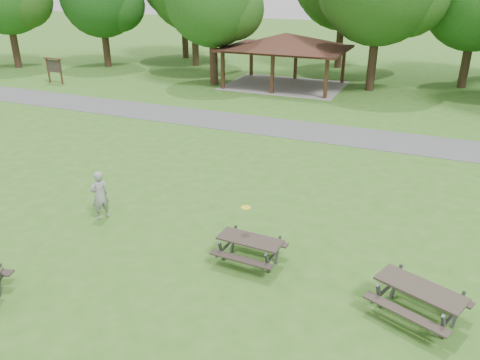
% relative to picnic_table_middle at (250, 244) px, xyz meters
% --- Properties ---
extents(ground, '(160.00, 160.00, 0.00)m').
position_rel_picnic_table_middle_xyz_m(ground, '(-2.36, -1.52, -0.57)').
color(ground, '#33651D').
rests_on(ground, ground).
extents(asphalt_path, '(120.00, 3.20, 0.02)m').
position_rel_picnic_table_middle_xyz_m(asphalt_path, '(-2.36, 12.48, -0.56)').
color(asphalt_path, '#4D4D50').
rests_on(asphalt_path, ground).
extents(pavilion, '(8.60, 7.01, 3.76)m').
position_rel_picnic_table_middle_xyz_m(pavilion, '(-6.36, 22.48, 2.49)').
color(pavilion, '#321D12').
rests_on(pavilion, ground).
extents(notice_board, '(1.60, 0.30, 1.88)m').
position_rel_picnic_table_middle_xyz_m(notice_board, '(-22.36, 16.48, 0.74)').
color(notice_board, '#3D2016').
rests_on(notice_board, ground).
extents(tree_row_d, '(6.93, 6.60, 9.27)m').
position_rel_picnic_table_middle_xyz_m(tree_row_d, '(-11.28, 21.01, 5.20)').
color(tree_row_d, '#301F15').
rests_on(tree_row_d, ground).
extents(tree_row_f, '(7.35, 7.00, 9.55)m').
position_rel_picnic_table_middle_xyz_m(tree_row_f, '(5.73, 27.01, 5.27)').
color(tree_row_f, black).
rests_on(tree_row_f, ground).
extents(picnic_table_middle, '(1.85, 1.52, 0.78)m').
position_rel_picnic_table_middle_xyz_m(picnic_table_middle, '(0.00, 0.00, 0.00)').
color(picnic_table_middle, '#2E2721').
rests_on(picnic_table_middle, ground).
extents(picnic_table_far, '(2.44, 2.22, 0.87)m').
position_rel_picnic_table_middle_xyz_m(picnic_table_far, '(4.49, -0.61, 0.06)').
color(picnic_table_far, '#302A23').
rests_on(picnic_table_far, ground).
extents(frisbee_in_flight, '(0.30, 0.30, 0.02)m').
position_rel_picnic_table_middle_xyz_m(frisbee_in_flight, '(-0.26, 0.31, 0.95)').
color(frisbee_in_flight, yellow).
rests_on(frisbee_in_flight, ground).
extents(frisbee_thrower, '(0.62, 0.72, 1.68)m').
position_rel_picnic_table_middle_xyz_m(frisbee_thrower, '(-5.51, 0.50, 0.27)').
color(frisbee_thrower, gray).
rests_on(frisbee_thrower, ground).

